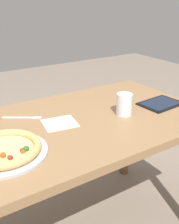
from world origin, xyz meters
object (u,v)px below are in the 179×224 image
Objects in this scene: pizza_near at (5,150)px; tablet at (161,104)px; water_cup_clear at (124,104)px; fork at (24,118)px.

tablet is at bearing 2.78° from pizza_near.
water_cup_clear is at bearing 179.53° from tablet.
tablet reaches higher than fork.
tablet is (0.27, -0.00, -0.05)m from water_cup_clear.
tablet is at bearing -18.53° from fork.
fork is at bearing 161.47° from tablet.
pizza_near is at bearing -177.22° from tablet.
water_cup_clear is 0.46× the size of tablet.
pizza_near is 1.89× the size of fork.
pizza_near is 1.34× the size of tablet.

